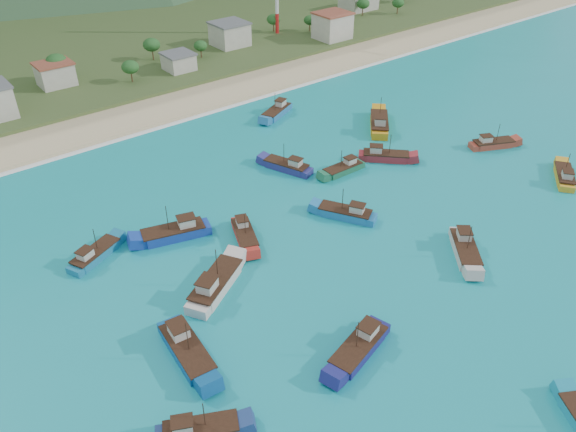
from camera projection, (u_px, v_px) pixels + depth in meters
ground at (342, 295)px, 84.17m from camera, size 600.00×600.00×0.00m
beach at (119, 120)px, 135.43m from camera, size 400.00×18.00×1.20m
land at (37, 55)px, 175.01m from camera, size 400.00×110.00×2.40m
surf_line at (137, 134)px, 129.27m from camera, size 400.00×2.50×0.08m
village at (152, 58)px, 158.51m from camera, size 213.07×30.28×7.81m
vegetation at (38, 81)px, 142.93m from camera, size 271.68×25.31×8.88m
boat_2 at (465, 250)px, 91.90m from camera, size 9.69×10.45×6.51m
boat_3 at (245, 235)px, 95.53m from camera, size 6.34×10.19×5.80m
boat_4 at (379, 124)px, 131.22m from camera, size 11.84×11.96×7.68m
boat_5 at (277, 112)px, 137.43m from camera, size 11.18×7.48×6.41m
boat_7 at (564, 177)px, 111.72m from camera, size 9.85×8.29×5.92m
boat_10 at (385, 157)px, 118.50m from camera, size 9.76×9.85×6.33m
boat_11 at (95, 255)px, 90.94m from camera, size 10.13×6.75×5.80m
boat_14 at (199, 431)px, 64.23m from camera, size 9.94×6.94×5.73m
boat_16 at (175, 233)px, 95.62m from camera, size 12.38×6.62×7.02m
boat_18 at (492, 144)px, 123.39m from camera, size 10.31×6.96×5.91m
boat_21 at (187, 350)px, 73.88m from camera, size 4.72×12.33×7.11m
boat_23 at (215, 285)px, 84.49m from camera, size 12.69×9.66×7.43m
boat_24 at (343, 169)px, 114.31m from camera, size 9.55×3.01×5.61m
boat_25 at (346, 214)px, 100.74m from camera, size 7.98×10.66×6.22m
boat_26 at (359, 348)px, 74.36m from camera, size 11.71×6.12×6.64m
boat_27 at (287, 167)px, 115.00m from camera, size 6.60×10.87×6.18m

